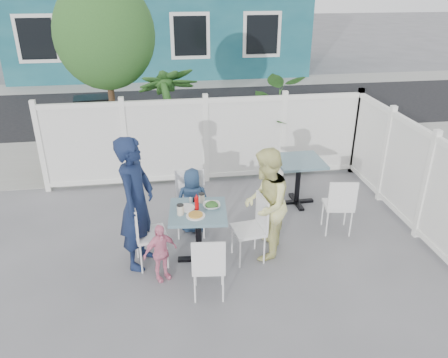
{
  "coord_description": "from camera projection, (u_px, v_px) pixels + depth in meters",
  "views": [
    {
      "loc": [
        -0.68,
        -5.11,
        3.58
      ],
      "look_at": [
        0.12,
        0.26,
        1.02
      ],
      "focal_mm": 35.0,
      "sensor_mm": 36.0,
      "label": 1
    }
  ],
  "objects": [
    {
      "name": "potted_shrub_a",
      "position": [
        171.0,
        119.0,
        8.46
      ],
      "size": [
        1.41,
        1.41,
        2.06
      ],
      "primitive_type": "imported",
      "rotation": [
        0.0,
        0.0,
        3.4
      ],
      "color": "#295221",
      "rests_on": "ground"
    },
    {
      "name": "salt_shaker",
      "position": [
        190.0,
        200.0,
        5.87
      ],
      "size": [
        0.03,
        0.03,
        0.07
      ],
      "primitive_type": "cylinder",
      "color": "white",
      "rests_on": "main_table"
    },
    {
      "name": "chair_right",
      "position": [
        254.0,
        224.0,
        5.86
      ],
      "size": [
        0.46,
        0.47,
        0.93
      ],
      "rotation": [
        0.0,
        0.0,
        1.7
      ],
      "color": "white",
      "rests_on": "ground"
    },
    {
      "name": "spare_table",
      "position": [
        299.0,
        170.0,
        7.27
      ],
      "size": [
        0.78,
        0.78,
        0.8
      ],
      "rotation": [
        0.0,
        0.0,
        0.03
      ],
      "color": "#406677",
      "rests_on": "ground"
    },
    {
      "name": "plate_side",
      "position": [
        186.0,
        208.0,
        5.74
      ],
      "size": [
        0.24,
        0.24,
        0.02
      ],
      "primitive_type": "cylinder",
      "color": "white",
      "rests_on": "main_table"
    },
    {
      "name": "plate_main",
      "position": [
        196.0,
        216.0,
        5.55
      ],
      "size": [
        0.25,
        0.25,
        0.02
      ],
      "primitive_type": "cylinder",
      "color": "white",
      "rests_on": "main_table"
    },
    {
      "name": "chair_spare",
      "position": [
        340.0,
        203.0,
        6.43
      ],
      "size": [
        0.47,
        0.46,
        0.91
      ],
      "rotation": [
        0.0,
        0.0,
        -0.16
      ],
      "color": "white",
      "rests_on": "ground"
    },
    {
      "name": "man",
      "position": [
        136.0,
        203.0,
        5.61
      ],
      "size": [
        0.63,
        0.77,
        1.82
      ],
      "primitive_type": "imported",
      "rotation": [
        0.0,
        0.0,
        1.24
      ],
      "color": "#141F3F",
      "rests_on": "ground"
    },
    {
      "name": "utility_cabinet",
      "position": [
        96.0,
        129.0,
        9.23
      ],
      "size": [
        0.72,
        0.55,
        1.24
      ],
      "primitive_type": "cube",
      "rotation": [
        0.0,
        0.0,
        0.12
      ],
      "color": "gold",
      "rests_on": "ground"
    },
    {
      "name": "potted_shrub_b",
      "position": [
        280.0,
        124.0,
        8.73
      ],
      "size": [
        2.03,
        2.04,
        1.71
      ],
      "primitive_type": "imported",
      "rotation": [
        0.0,
        0.0,
        2.33
      ],
      "color": "#295221",
      "rests_on": "ground"
    },
    {
      "name": "pepper_shaker",
      "position": [
        194.0,
        200.0,
        5.89
      ],
      "size": [
        0.03,
        0.03,
        0.06
      ],
      "primitive_type": "cylinder",
      "color": "black",
      "rests_on": "main_table"
    },
    {
      "name": "chair_near",
      "position": [
        209.0,
        264.0,
        5.12
      ],
      "size": [
        0.43,
        0.42,
        0.86
      ],
      "rotation": [
        0.0,
        0.0,
        -0.1
      ],
      "color": "white",
      "rests_on": "ground"
    },
    {
      "name": "toddler",
      "position": [
        160.0,
        253.0,
        5.5
      ],
      "size": [
        0.5,
        0.39,
        0.8
      ],
      "primitive_type": "imported",
      "rotation": [
        0.0,
        0.0,
        0.48
      ],
      "color": "pink",
      "rests_on": "ground"
    },
    {
      "name": "coffee_cup_b",
      "position": [
        202.0,
        198.0,
        5.87
      ],
      "size": [
        0.08,
        0.08,
        0.12
      ],
      "primitive_type": "cylinder",
      "color": "beige",
      "rests_on": "main_table"
    },
    {
      "name": "salad_bowl",
      "position": [
        212.0,
        206.0,
        5.75
      ],
      "size": [
        0.23,
        0.23,
        0.06
      ],
      "primitive_type": "imported",
      "color": "white",
      "rests_on": "main_table"
    },
    {
      "name": "far_sidewalk",
      "position": [
        179.0,
        84.0,
        15.67
      ],
      "size": [
        24.0,
        1.6,
        0.01
      ],
      "primitive_type": "cube",
      "color": "gray",
      "rests_on": "ground"
    },
    {
      "name": "street",
      "position": [
        184.0,
        108.0,
        12.9
      ],
      "size": [
        24.0,
        5.0,
        0.01
      ],
      "primitive_type": "cube",
      "color": "black",
      "rests_on": "ground"
    },
    {
      "name": "main_table",
      "position": [
        198.0,
        222.0,
        5.77
      ],
      "size": [
        0.81,
        0.81,
        0.79
      ],
      "rotation": [
        0.0,
        0.0,
        -0.09
      ],
      "color": "#406677",
      "rests_on": "ground"
    },
    {
      "name": "fence_right",
      "position": [
        404.0,
        172.0,
        6.79
      ],
      "size": [
        0.08,
        3.66,
        1.6
      ],
      "rotation": [
        0.0,
        0.0,
        1.57
      ],
      "color": "white",
      "rests_on": "ground"
    },
    {
      "name": "chair_left",
      "position": [
        144.0,
        230.0,
        5.72
      ],
      "size": [
        0.48,
        0.49,
        0.94
      ],
      "rotation": [
        0.0,
        0.0,
        -1.4
      ],
      "color": "white",
      "rests_on": "ground"
    },
    {
      "name": "woman",
      "position": [
        265.0,
        204.0,
        5.84
      ],
      "size": [
        0.82,
        0.92,
        1.57
      ],
      "primitive_type": "imported",
      "rotation": [
        0.0,
        0.0,
        -1.93
      ],
      "color": "yellow",
      "rests_on": "ground"
    },
    {
      "name": "tree",
      "position": [
        105.0,
        35.0,
        7.82
      ],
      "size": [
        1.8,
        1.62,
        3.59
      ],
      "color": "#382316",
      "rests_on": "ground"
    },
    {
      "name": "coffee_cup_a",
      "position": [
        180.0,
        210.0,
        5.57
      ],
      "size": [
        0.09,
        0.09,
        0.13
      ],
      "primitive_type": "cylinder",
      "color": "beige",
      "rests_on": "main_table"
    },
    {
      "name": "near_sidewalk",
      "position": [
        195.0,
        154.0,
        9.59
      ],
      "size": [
        24.0,
        2.6,
        0.01
      ],
      "primitive_type": "cube",
      "color": "gray",
      "rests_on": "ground"
    },
    {
      "name": "ground",
      "position": [
        219.0,
        253.0,
        6.19
      ],
      "size": [
        80.0,
        80.0,
        0.0
      ],
      "primitive_type": "plane",
      "color": "slate"
    },
    {
      "name": "chair_back",
      "position": [
        190.0,
        197.0,
        6.51
      ],
      "size": [
        0.47,
        0.45,
        0.96
      ],
      "rotation": [
        0.0,
        0.0,
        3.07
      ],
      "color": "white",
      "rests_on": "ground"
    },
    {
      "name": "boy",
      "position": [
        193.0,
        201.0,
        6.53
      ],
      "size": [
        0.53,
        0.38,
        1.02
      ],
      "primitive_type": "imported",
      "rotation": [
        0.0,
        0.0,
        3.03
      ],
      "color": "navy",
      "rests_on": "ground"
    },
    {
      "name": "fence_back",
      "position": [
        206.0,
        142.0,
        8.01
      ],
      "size": [
        5.86,
        0.08,
        1.6
      ],
      "color": "white",
      "rests_on": "ground"
    },
    {
      "name": "ketchup_bottle",
      "position": [
        197.0,
        203.0,
        5.68
      ],
      "size": [
        0.05,
        0.05,
        0.18
      ],
      "primitive_type": "cylinder",
      "color": "#C60608",
      "rests_on": "main_table"
    }
  ]
}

